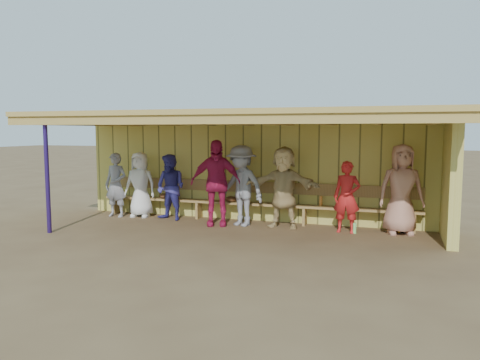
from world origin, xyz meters
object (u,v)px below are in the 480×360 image
(player_f, at_px, (283,187))
(player_h, at_px, (401,189))
(player_g, at_px, (347,197))
(player_a, at_px, (116,185))
(bench, at_px, (250,199))
(player_b, at_px, (140,184))
(player_e, at_px, (241,186))
(player_c, at_px, (171,187))
(player_d, at_px, (216,183))

(player_f, xyz_separation_m, player_h, (2.43, 0.12, 0.04))
(player_g, bearing_deg, player_h, 12.15)
(player_a, xyz_separation_m, player_g, (5.57, -0.03, -0.04))
(player_g, xyz_separation_m, player_h, (1.06, 0.20, 0.18))
(bench, bearing_deg, player_b, -173.64)
(player_h, distance_m, bench, 3.36)
(player_f, bearing_deg, player_g, -0.85)
(player_b, xyz_separation_m, player_e, (2.70, -0.23, 0.10))
(player_c, relative_size, player_d, 0.82)
(player_e, bearing_deg, player_c, -162.33)
(player_a, height_order, player_f, player_f)
(player_b, distance_m, player_d, 2.19)
(player_d, distance_m, bench, 1.01)
(player_b, xyz_separation_m, player_f, (3.63, -0.12, 0.09))
(player_b, bearing_deg, player_c, -16.32)
(player_b, bearing_deg, player_f, -9.22)
(player_b, relative_size, player_d, 0.84)
(player_b, relative_size, player_c, 1.02)
(player_e, relative_size, player_f, 1.01)
(player_c, height_order, bench, player_c)
(player_e, distance_m, player_h, 3.37)
(player_a, bearing_deg, bench, 9.48)
(player_d, height_order, player_h, player_d)
(player_b, xyz_separation_m, player_d, (2.15, -0.39, 0.16))
(player_f, bearing_deg, player_c, -176.85)
(player_a, height_order, player_g, player_a)
(player_d, bearing_deg, player_c, 151.21)
(player_c, bearing_deg, player_e, 10.32)
(player_f, bearing_deg, bench, 157.09)
(player_a, height_order, player_e, player_e)
(player_c, xyz_separation_m, player_f, (2.73, 0.02, 0.11))
(player_f, bearing_deg, player_b, -179.22)
(player_c, xyz_separation_m, player_g, (4.09, -0.06, -0.03))
(player_a, distance_m, player_f, 4.21)
(player_h, bearing_deg, player_a, 167.28)
(player_a, distance_m, player_d, 2.74)
(player_f, bearing_deg, player_h, 5.44)
(player_h, bearing_deg, bench, 160.54)
(player_f, xyz_separation_m, player_g, (1.37, -0.08, -0.14))
(player_c, height_order, player_h, player_h)
(player_a, relative_size, player_e, 0.88)
(player_a, xyz_separation_m, player_c, (1.48, 0.03, -0.01))
(player_a, distance_m, player_g, 5.57)
(player_c, relative_size, player_g, 1.05)
(player_c, height_order, player_d, player_d)
(player_e, bearing_deg, player_d, -143.70)
(player_b, height_order, player_g, player_b)
(player_e, distance_m, player_f, 0.94)
(player_b, relative_size, bench, 0.21)
(player_d, bearing_deg, player_g, -14.01)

